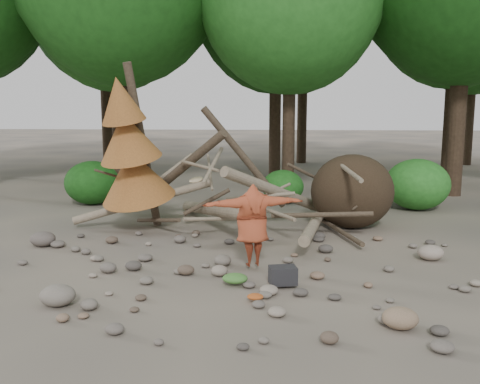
{
  "coord_description": "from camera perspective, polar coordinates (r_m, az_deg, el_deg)",
  "views": [
    {
      "loc": [
        0.56,
        -9.91,
        3.28
      ],
      "look_at": [
        -0.21,
        1.5,
        1.4
      ],
      "focal_mm": 40.0,
      "sensor_mm": 36.0,
      "label": 1
    }
  ],
  "objects": [
    {
      "name": "backpack",
      "position": [
        9.84,
        4.59,
        -9.17
      ],
      "size": [
        0.54,
        0.42,
        0.32
      ],
      "primitive_type": "cube",
      "rotation": [
        0.0,
        0.0,
        0.22
      ],
      "color": "black",
      "rests_on": "ground"
    },
    {
      "name": "boulder_front_left",
      "position": [
        9.44,
        -18.88,
        -10.39
      ],
      "size": [
        0.59,
        0.53,
        0.35
      ],
      "primitive_type": "ellipsoid",
      "color": "slate",
      "rests_on": "ground"
    },
    {
      "name": "bush_right",
      "position": [
        17.66,
        18.39,
        0.78
      ],
      "size": [
        2.0,
        2.0,
        1.6
      ],
      "primitive_type": "ellipsoid",
      "color": "#2C7D26",
      "rests_on": "ground"
    },
    {
      "name": "ground",
      "position": [
        10.45,
        0.61,
        -8.95
      ],
      "size": [
        120.0,
        120.0,
        0.0
      ],
      "primitive_type": "plane",
      "color": "#514C44",
      "rests_on": "ground"
    },
    {
      "name": "boulder_mid_left",
      "position": [
        13.33,
        -20.29,
        -4.72
      ],
      "size": [
        0.58,
        0.53,
        0.35
      ],
      "primitive_type": "ellipsoid",
      "color": "#5A514B",
      "rests_on": "ground"
    },
    {
      "name": "cloth_orange",
      "position": [
        9.13,
        1.63,
        -11.39
      ],
      "size": [
        0.28,
        0.23,
        0.1
      ],
      "primitive_type": "ellipsoid",
      "color": "#A0481B",
      "rests_on": "ground"
    },
    {
      "name": "bush_mid",
      "position": [
        17.92,
        4.58,
        0.58
      ],
      "size": [
        1.4,
        1.4,
        1.12
      ],
      "primitive_type": "ellipsoid",
      "color": "#23691E",
      "rests_on": "ground"
    },
    {
      "name": "deadfall_pile",
      "position": [
        14.41,
        9.63,
        -0.1
      ],
      "size": [
        8.55,
        5.24,
        3.3
      ],
      "color": "#332619",
      "rests_on": "ground"
    },
    {
      "name": "boulder_front_right",
      "position": [
        8.44,
        16.73,
        -12.76
      ],
      "size": [
        0.53,
        0.48,
        0.32
      ],
      "primitive_type": "ellipsoid",
      "color": "#856C53",
      "rests_on": "ground"
    },
    {
      "name": "frisbee_thrower",
      "position": [
        10.64,
        1.33,
        -3.53
      ],
      "size": [
        2.34,
        1.14,
        1.78
      ],
      "color": "#9A3D22",
      "rests_on": "ground"
    },
    {
      "name": "boulder_mid_right",
      "position": [
        12.14,
        19.66,
        -6.1
      ],
      "size": [
        0.55,
        0.49,
        0.33
      ],
      "primitive_type": "ellipsoid",
      "color": "gray",
      "rests_on": "ground"
    },
    {
      "name": "bush_left",
      "position": [
        18.33,
        -15.49,
        0.97
      ],
      "size": [
        1.8,
        1.8,
        1.44
      ],
      "primitive_type": "ellipsoid",
      "color": "#195316",
      "rests_on": "ground"
    },
    {
      "name": "dead_conifer",
      "position": [
        13.83,
        -11.6,
        4.3
      ],
      "size": [
        2.06,
        2.16,
        4.35
      ],
      "color": "#4C3F30",
      "rests_on": "ground"
    },
    {
      "name": "cloth_green",
      "position": [
        9.9,
        -0.54,
        -9.47
      ],
      "size": [
        0.47,
        0.39,
        0.18
      ],
      "primitive_type": "ellipsoid",
      "color": "#3C702D",
      "rests_on": "ground"
    }
  ]
}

